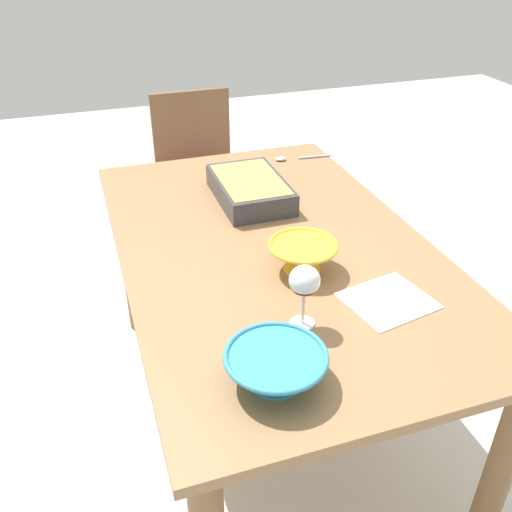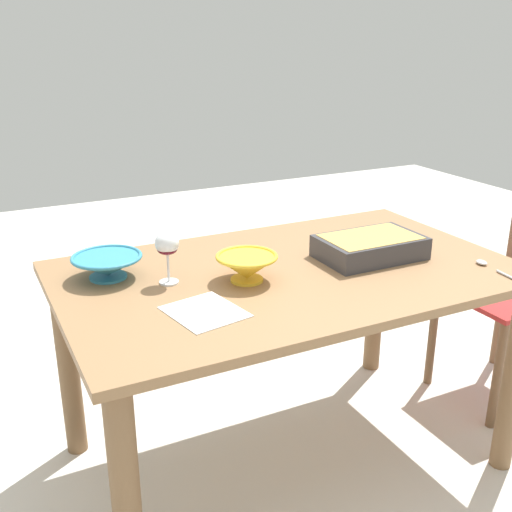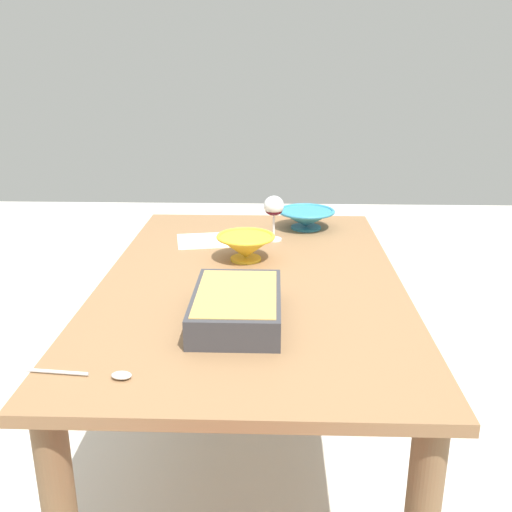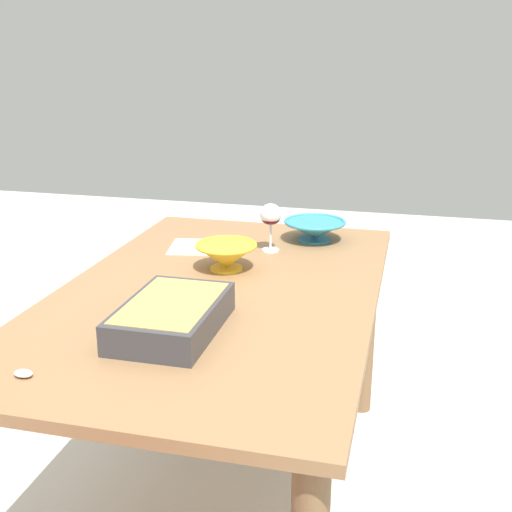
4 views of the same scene
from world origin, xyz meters
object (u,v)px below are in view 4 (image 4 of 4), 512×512
at_px(wine_glass, 271,217).
at_px(dining_table, 219,326).
at_px(small_bowl, 226,255).
at_px(mixing_bowl, 315,229).
at_px(napkin, 201,247).
at_px(casserole_dish, 172,315).
at_px(serving_spoon, 4,370).

bearing_deg(wine_glass, dining_table, 170.37).
relative_size(dining_table, small_bowl, 7.65).
distance_m(mixing_bowl, small_bowl, 0.44).
height_order(dining_table, mixing_bowl, mixing_bowl).
relative_size(mixing_bowl, napkin, 1.06).
distance_m(casserole_dish, napkin, 0.70).
height_order(casserole_dish, serving_spoon, casserole_dish).
distance_m(wine_glass, casserole_dish, 0.71).
bearing_deg(napkin, small_bowl, -142.88).
bearing_deg(dining_table, casserole_dish, 175.36).
height_order(wine_glass, casserole_dish, wine_glass).
height_order(mixing_bowl, napkin, mixing_bowl).
bearing_deg(mixing_bowl, napkin, 115.38).
height_order(small_bowl, napkin, small_bowl).
bearing_deg(napkin, casserole_dish, -167.01).
height_order(serving_spoon, napkin, serving_spoon).
xyz_separation_m(mixing_bowl, serving_spoon, (-1.15, 0.50, -0.04)).
height_order(wine_glass, napkin, wine_glass).
relative_size(wine_glass, napkin, 0.79).
distance_m(dining_table, napkin, 0.43).
bearing_deg(serving_spoon, small_bowl, -19.76).
relative_size(dining_table, napkin, 7.08).
bearing_deg(wine_glass, napkin, 94.44).
xyz_separation_m(dining_table, napkin, (0.37, 0.18, 0.12)).
xyz_separation_m(wine_glass, napkin, (-0.02, 0.25, -0.12)).
distance_m(mixing_bowl, serving_spoon, 1.26).
xyz_separation_m(mixing_bowl, small_bowl, (-0.39, 0.22, 0.01)).
relative_size(casserole_dish, napkin, 1.67).
distance_m(casserole_dish, mixing_bowl, 0.89).
height_order(casserole_dish, mixing_bowl, casserole_dish).
bearing_deg(dining_table, napkin, 26.06).
relative_size(mixing_bowl, serving_spoon, 0.91).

